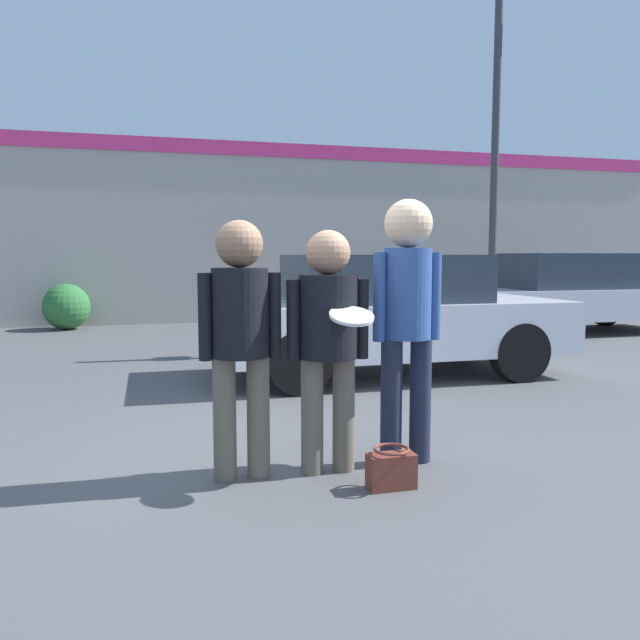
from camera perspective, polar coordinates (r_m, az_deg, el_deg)
The scene contains 10 objects.
ground_plane at distance 4.57m, azimuth -3.91°, elevation -12.66°, with size 56.00×56.00×0.00m, color #4C4C4F.
storefront_building at distance 13.83m, azimuth -11.95°, elevation 7.98°, with size 24.00×0.22×3.91m.
person_left at distance 4.02m, azimuth -7.29°, elevation -0.58°, with size 0.53×0.36×1.68m.
person_middle_with_frisbee at distance 4.12m, azimuth 0.77°, elevation -0.84°, with size 0.56×0.61×1.62m.
person_right at distance 4.34m, azimuth 7.98°, elevation 1.30°, with size 0.50×0.33×1.84m.
parked_car_near at distance 7.63m, azimuth 6.11°, elevation 0.53°, with size 4.23×1.83×1.47m.
parked_car_far at distance 12.78m, azimuth 21.96°, elevation 2.31°, with size 4.66×1.85×1.50m.
street_lamp at distance 10.46m, azimuth 16.83°, elevation 17.32°, with size 1.24×0.35×5.83m.
shrub at distance 13.29m, azimuth -22.17°, elevation 1.14°, with size 0.91×0.91×0.91m.
handbag at distance 4.03m, azimuth 6.54°, elevation -13.38°, with size 0.30×0.23×0.26m.
Camera 1 is at (-0.85, -4.25, 1.45)m, focal length 35.00 mm.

